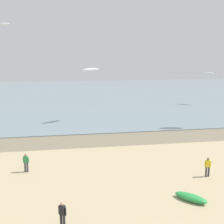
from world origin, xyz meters
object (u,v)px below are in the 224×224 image
(grounded_kite, at_px, (191,197))
(kite_aloft_1, at_px, (208,73))
(person_by_waterline, at_px, (26,162))
(person_left_flank, at_px, (62,214))
(person_far_down_beach, at_px, (208,166))
(kite_aloft_0, at_px, (91,70))
(kite_aloft_3, at_px, (4,24))

(grounded_kite, distance_m, kite_aloft_1, 42.82)
(grounded_kite, height_order, kite_aloft_1, kite_aloft_1)
(kite_aloft_1, bearing_deg, person_by_waterline, -100.13)
(person_left_flank, relative_size, person_far_down_beach, 1.00)
(grounded_kite, bearing_deg, kite_aloft_0, -31.97)
(kite_aloft_0, distance_m, kite_aloft_1, 27.04)
(person_left_flank, distance_m, grounded_kite, 9.44)
(person_left_flank, height_order, grounded_kite, person_left_flank)
(person_left_flank, xyz_separation_m, kite_aloft_0, (4.50, 28.35, 7.01))
(person_far_down_beach, bearing_deg, grounded_kite, -130.09)
(grounded_kite, bearing_deg, kite_aloft_3, -5.19)
(person_far_down_beach, xyz_separation_m, kite_aloft_1, (16.74, 33.60, 5.38))
(kite_aloft_1, distance_m, kite_aloft_3, 40.08)
(person_far_down_beach, distance_m, grounded_kite, 5.03)
(person_far_down_beach, bearing_deg, person_by_waterline, 167.00)
(person_left_flank, xyz_separation_m, kite_aloft_3, (-6.63, 23.00, 13.07))
(person_by_waterline, height_order, kite_aloft_1, kite_aloft_1)
(kite_aloft_1, relative_size, kite_aloft_3, 1.43)
(person_left_flank, relative_size, kite_aloft_0, 0.54)
(person_left_flank, height_order, kite_aloft_1, kite_aloft_1)
(kite_aloft_0, bearing_deg, person_by_waterline, 36.38)
(person_far_down_beach, height_order, grounded_kite, person_far_down_beach)
(person_left_flank, height_order, person_far_down_beach, same)
(kite_aloft_1, bearing_deg, kite_aloft_3, -118.47)
(person_by_waterline, xyz_separation_m, person_far_down_beach, (15.65, -3.61, 0.00))
(person_by_waterline, bearing_deg, kite_aloft_0, 67.96)
(person_far_down_beach, bearing_deg, person_left_flank, -155.42)
(grounded_kite, relative_size, kite_aloft_0, 0.78)
(person_by_waterline, relative_size, person_left_flank, 1.00)
(person_left_flank, bearing_deg, kite_aloft_1, 53.40)
(person_left_flank, height_order, kite_aloft_3, kite_aloft_3)
(grounded_kite, bearing_deg, person_by_waterline, 17.08)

